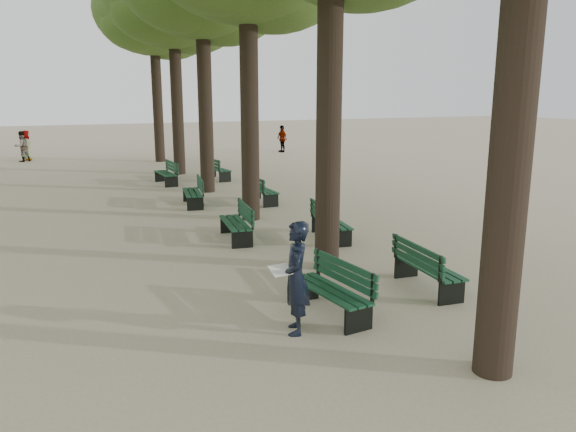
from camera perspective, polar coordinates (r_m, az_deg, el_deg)
name	(u,v)px	position (r m, az deg, el deg)	size (l,w,h in m)	color
ground	(326,332)	(9.01, 3.89, -11.69)	(120.00, 120.00, 0.00)	tan
tree_central_5	(153,11)	(31.03, -13.56, 19.59)	(6.00, 6.00, 9.95)	#33261C
bench_left_0	(330,300)	(9.54, 4.32, -8.51)	(0.80, 1.86, 0.92)	black
bench_left_1	(236,230)	(14.25, -5.33, -1.38)	(0.76, 1.85, 0.92)	black
bench_left_2	(193,198)	(18.70, -9.65, 1.86)	(0.81, 1.86, 0.92)	black
bench_left_3	(166,178)	(23.24, -12.29, 3.83)	(0.71, 1.84, 0.92)	black
bench_right_0	(428,276)	(11.01, 14.00, -5.94)	(0.70, 1.84, 0.92)	black
bench_right_1	(331,229)	(14.32, 4.39, -1.30)	(0.80, 1.86, 0.92)	black
bench_right_2	(262,195)	(18.92, -2.65, 2.15)	(0.62, 1.81, 0.92)	black
bench_right_3	(218,173)	(24.14, -7.17, 4.34)	(0.81, 1.86, 0.92)	black
man_with_map	(296,278)	(8.68, 0.81, -6.30)	(0.72, 0.79, 1.78)	black
pedestrian_a	(22,146)	(33.20, -25.42, 6.40)	(0.79, 0.32, 1.62)	#262628
pedestrian_d	(26,145)	(33.77, -25.04, 6.52)	(0.79, 0.32, 1.62)	#262628
pedestrian_c	(282,139)	(34.82, -0.62, 7.86)	(0.96, 0.33, 1.64)	#262628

